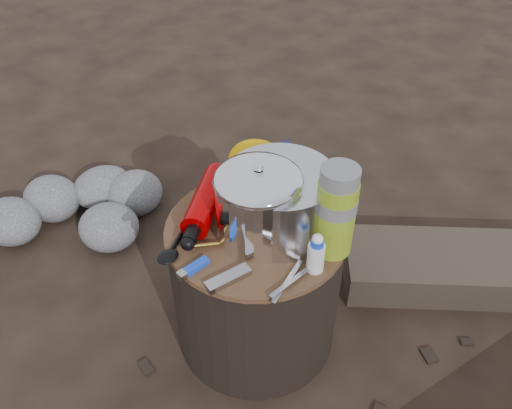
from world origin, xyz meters
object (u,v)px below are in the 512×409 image
Objects in this scene: camping_pot at (258,203)px; thermos at (336,211)px; stump at (256,284)px; fuel_bottle at (206,201)px; travel_mug at (324,189)px.

camping_pot is 0.88× the size of thermos.
thermos reaches higher than stump.
travel_mug is at bearing 15.26° from fuel_bottle.
stump is at bearing -15.81° from fuel_bottle.
travel_mug is at bearing 66.20° from stump.
camping_pot reaches higher than stump.
thermos is (0.18, 0.06, 0.31)m from stump.
thermos reaches higher than travel_mug.
travel_mug reaches higher than stump.
travel_mug reaches higher than fuel_bottle.
fuel_bottle reaches higher than stump.
stump is 2.24× the size of camping_pot.
stump is 1.57× the size of fuel_bottle.
fuel_bottle is 2.51× the size of travel_mug.
camping_pot is 0.20m from travel_mug.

